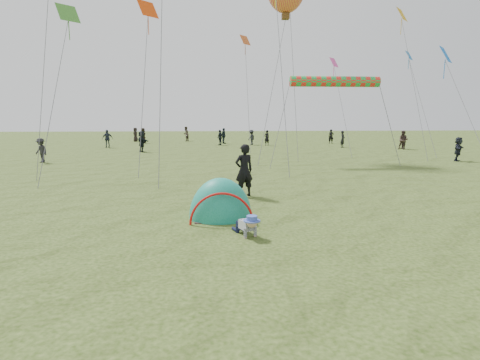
{
  "coord_description": "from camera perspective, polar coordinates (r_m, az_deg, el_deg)",
  "views": [
    {
      "loc": [
        -1.66,
        -8.65,
        2.95
      ],
      "look_at": [
        -0.78,
        2.83,
        1.0
      ],
      "focal_mm": 28.0,
      "sensor_mm": 36.0,
      "label": 1
    }
  ],
  "objects": [
    {
      "name": "crowd_person_3",
      "position": [
        27.58,
        -28.05,
        4.01
      ],
      "size": [
        1.18,
        1.06,
        1.59
      ],
      "primitive_type": "imported",
      "rotation": [
        0.0,
        0.0,
        5.7
      ],
      "color": "black",
      "rests_on": "ground"
    },
    {
      "name": "crowd_person_11",
      "position": [
        32.74,
        -14.75,
        5.68
      ],
      "size": [
        1.37,
        1.64,
        1.76
      ],
      "primitive_type": "imported",
      "rotation": [
        0.0,
        0.0,
        2.19
      ],
      "color": "black",
      "rests_on": "ground"
    },
    {
      "name": "crowd_person_7",
      "position": [
        46.52,
        -8.26,
        6.97
      ],
      "size": [
        0.97,
        1.06,
        1.77
      ],
      "primitive_type": "imported",
      "rotation": [
        0.0,
        0.0,
        4.26
      ],
      "color": "#443932",
      "rests_on": "ground"
    },
    {
      "name": "crowd_person_14",
      "position": [
        38.44,
        -19.54,
        5.95
      ],
      "size": [
        1.09,
        0.78,
        1.72
      ],
      "primitive_type": "imported",
      "rotation": [
        0.0,
        0.0,
        3.54
      ],
      "color": "#262E3E",
      "rests_on": "ground"
    },
    {
      "name": "diamond_kite_4",
      "position": [
        27.52,
        28.85,
        16.41
      ],
      "size": [
        1.23,
        1.23,
        1.01
      ],
      "primitive_type": "plane",
      "rotation": [
        1.05,
        0.0,
        0.79
      ],
      "color": "blue"
    },
    {
      "name": "crawling_toddler",
      "position": [
        9.41,
        1.16,
        -6.8
      ],
      "size": [
        0.79,
        0.91,
        0.58
      ],
      "primitive_type": null,
      "rotation": [
        0.0,
        0.0,
        0.41
      ],
      "color": "black",
      "rests_on": "ground"
    },
    {
      "name": "standing_adult",
      "position": [
        13.91,
        0.63,
        1.47
      ],
      "size": [
        0.83,
        0.69,
        1.96
      ],
      "primitive_type": "imported",
      "rotation": [
        0.0,
        0.0,
        3.49
      ],
      "color": "black",
      "rests_on": "ground"
    },
    {
      "name": "popup_tent",
      "position": [
        11.15,
        -2.97,
        -5.75
      ],
      "size": [
        1.89,
        1.57,
        2.39
      ],
      "primitive_type": "ellipsoid",
      "rotation": [
        0.0,
        0.0,
        0.02
      ],
      "color": "#0D775B",
      "rests_on": "ground"
    },
    {
      "name": "crowd_person_10",
      "position": [
        43.75,
        -14.55,
        6.57
      ],
      "size": [
        0.67,
        0.91,
        1.71
      ],
      "primitive_type": "imported",
      "rotation": [
        0.0,
        0.0,
        1.41
      ],
      "color": "black",
      "rests_on": "ground"
    },
    {
      "name": "diamond_kite_7",
      "position": [
        36.1,
        0.8,
        20.54
      ],
      "size": [
        1.08,
        1.08,
        0.88
      ],
      "primitive_type": "plane",
      "rotation": [
        1.05,
        0.0,
        0.79
      ],
      "color": "#CD5A21"
    },
    {
      "name": "crowd_person_8",
      "position": [
        39.42,
        -3.05,
        6.48
      ],
      "size": [
        0.84,
        1.0,
        1.6
      ],
      "primitive_type": "imported",
      "rotation": [
        0.0,
        0.0,
        4.13
      ],
      "color": "black",
      "rests_on": "ground"
    },
    {
      "name": "crowd_person_5",
      "position": [
        29.1,
        30.29,
        4.09
      ],
      "size": [
        1.35,
        1.44,
        1.62
      ],
      "primitive_type": "imported",
      "rotation": [
        0.0,
        0.0,
        0.84
      ],
      "color": "black",
      "rests_on": "ground"
    },
    {
      "name": "diamond_kite_5",
      "position": [
        33.08,
        14.13,
        16.99
      ],
      "size": [
        0.94,
        0.94,
        0.77
      ],
      "primitive_type": "plane",
      "rotation": [
        1.05,
        0.0,
        0.79
      ],
      "color": "#F848AD"
    },
    {
      "name": "crowd_person_2",
      "position": [
        41.71,
        -2.49,
        6.74
      ],
      "size": [
        0.72,
        1.09,
        1.72
      ],
      "primitive_type": "imported",
      "rotation": [
        0.0,
        0.0,
        1.9
      ],
      "color": "black",
      "rests_on": "ground"
    },
    {
      "name": "crowd_person_12",
      "position": [
        37.74,
        15.38,
        6.02
      ],
      "size": [
        0.68,
        0.7,
        1.62
      ],
      "primitive_type": "imported",
      "rotation": [
        0.0,
        0.0,
        0.87
      ],
      "color": "black",
      "rests_on": "ground"
    },
    {
      "name": "crowd_person_13",
      "position": [
        37.43,
        23.61,
        5.61
      ],
      "size": [
        0.98,
        0.85,
        1.71
      ],
      "primitive_type": "imported",
      "rotation": [
        0.0,
        0.0,
        6.0
      ],
      "color": "#3C2C29",
      "rests_on": "ground"
    },
    {
      "name": "ground",
      "position": [
        9.29,
        6.24,
        -8.96
      ],
      "size": [
        140.0,
        140.0,
        0.0
      ],
      "primitive_type": "plane",
      "color": "#1F350A"
    },
    {
      "name": "crowd_person_1",
      "position": [
        37.87,
        23.59,
        5.63
      ],
      "size": [
        0.74,
        0.89,
        1.69
      ],
      "primitive_type": "imported",
      "rotation": [
        0.0,
        0.0,
        4.83
      ],
      "color": "#443831",
      "rests_on": "ground"
    },
    {
      "name": "crowd_person_0",
      "position": [
        42.94,
        13.7,
        6.46
      ],
      "size": [
        0.64,
        0.48,
        1.58
      ],
      "primitive_type": "imported",
      "rotation": [
        0.0,
        0.0,
        6.09
      ],
      "color": "black",
      "rests_on": "ground"
    },
    {
      "name": "diamond_kite_8",
      "position": [
        33.21,
        23.45,
        22.16
      ],
      "size": [
        1.23,
        1.23,
        1.01
      ],
      "primitive_type": "plane",
      "rotation": [
        1.05,
        0.0,
        0.79
      ],
      "color": "gold"
    },
    {
      "name": "diamond_kite_10",
      "position": [
        35.26,
        24.37,
        16.9
      ],
      "size": [
        0.91,
        0.91,
        0.75
      ],
      "primitive_type": "plane",
      "rotation": [
        1.05,
        0.0,
        0.79
      ],
      "color": "blue"
    },
    {
      "name": "crowd_person_9",
      "position": [
        39.79,
        1.75,
        6.51
      ],
      "size": [
        1.1,
        1.18,
        1.6
      ],
      "primitive_type": "imported",
      "rotation": [
        0.0,
        0.0,
        4.04
      ],
      "color": "black",
      "rests_on": "ground"
    },
    {
      "name": "crowd_person_6",
      "position": [
        39.11,
        4.1,
        6.43
      ],
      "size": [
        0.68,
        0.58,
        1.58
      ],
      "primitive_type": "imported",
      "rotation": [
        0.0,
        0.0,
        3.56
      ],
      "color": "black",
      "rests_on": "ground"
    },
    {
      "name": "diamond_kite_1",
      "position": [
        24.43,
        -13.88,
        24.0
      ],
      "size": [
        1.21,
        1.21,
        0.99
      ],
      "primitive_type": "plane",
      "rotation": [
        1.05,
        0.0,
        0.79
      ],
      "color": "#F04407"
    },
    {
      "name": "crowd_person_4",
      "position": [
        46.97,
        -15.64,
        6.68
      ],
      "size": [
        0.58,
        0.85,
        1.67
      ],
      "primitive_type": "imported",
      "rotation": [
        0.0,
        0.0,
        4.78
      ],
      "color": "black",
      "rests_on": "ground"
    },
    {
      "name": "diamond_kite_3",
      "position": [
        22.71,
        -24.76,
        22.11
      ],
      "size": [
        1.12,
        1.12,
        0.91
      ],
      "primitive_type": "plane",
      "rotation": [
        1.05,
        0.0,
        0.79
      ],
      "color": "#469230"
    },
    {
      "name": "rainbow_tube_kite",
      "position": [
        24.55,
        14.25,
        14.33
      ],
      "size": [
        5.59,
        0.64,
        0.64
      ],
      "primitive_type": "cylinder",
      "rotation": [
        0.0,
        1.57,
        0.0
      ],
      "color": "red"
    }
  ]
}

